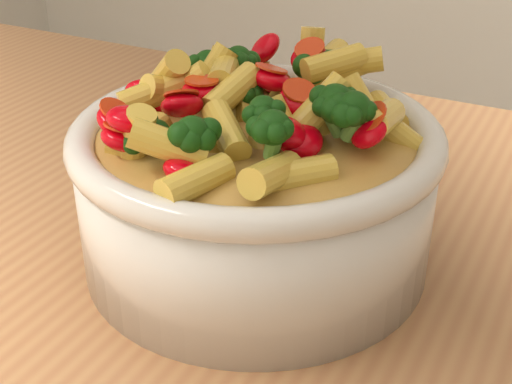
% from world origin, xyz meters
% --- Properties ---
extents(serving_bowl, '(0.23, 0.23, 0.10)m').
position_xyz_m(serving_bowl, '(0.01, 0.07, 0.95)').
color(serving_bowl, silver).
rests_on(serving_bowl, table).
extents(pasta_salad, '(0.18, 0.18, 0.04)m').
position_xyz_m(pasta_salad, '(0.01, 0.07, 1.01)').
color(pasta_salad, '#EBC24A').
rests_on(pasta_salad, serving_bowl).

